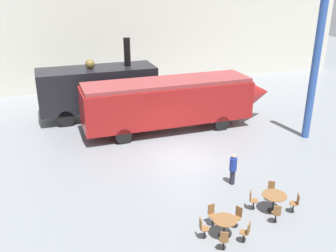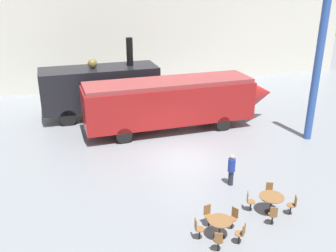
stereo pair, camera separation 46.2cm
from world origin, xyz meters
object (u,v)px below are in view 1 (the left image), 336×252
at_px(cafe_table_mid, 225,223).
at_px(cafe_chair_0, 252,199).
at_px(visitor_person, 233,168).
at_px(streamlined_locomotive, 178,100).
at_px(cafe_table_near, 274,198).
at_px(steam_locomotive, 98,88).

bearing_deg(cafe_table_mid, cafe_chair_0, 32.32).
xyz_separation_m(cafe_table_mid, visitor_person, (2.14, 3.34, 0.23)).
distance_m(cafe_table_mid, cafe_chair_0, 2.24).
height_order(streamlined_locomotive, cafe_chair_0, streamlined_locomotive).
bearing_deg(visitor_person, cafe_table_mid, -122.64).
distance_m(cafe_table_near, cafe_table_mid, 2.79).
relative_size(cafe_chair_0, visitor_person, 0.56).
bearing_deg(cafe_chair_0, cafe_table_mid, -120.58).
relative_size(cafe_table_near, cafe_table_mid, 1.10).
relative_size(streamlined_locomotive, cafe_table_near, 12.58).
height_order(steam_locomotive, cafe_table_near, steam_locomotive).
height_order(cafe_table_mid, visitor_person, visitor_person).
distance_m(streamlined_locomotive, cafe_table_mid, 11.13).
xyz_separation_m(steam_locomotive, cafe_chair_0, (4.05, -13.48, -1.56)).
bearing_deg(steam_locomotive, visitor_person, -69.26).
bearing_deg(streamlined_locomotive, cafe_table_mid, -101.78).
bearing_deg(steam_locomotive, streamlined_locomotive, -41.09).
bearing_deg(visitor_person, steam_locomotive, 110.74).
bearing_deg(cafe_table_mid, steam_locomotive, 98.37).
bearing_deg(cafe_table_mid, streamlined_locomotive, 78.22).
bearing_deg(cafe_table_mid, visitor_person, 57.36).
bearing_deg(cafe_table_mid, cafe_table_near, 16.70).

